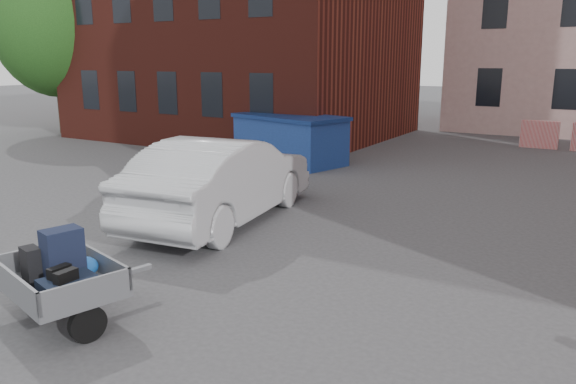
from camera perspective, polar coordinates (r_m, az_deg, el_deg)
The scene contains 6 objects.
ground at distance 9.32m, azimuth -3.92°, elevation -6.69°, with size 120.00×120.00×0.00m, color #38383A.
far_building at distance 38.44m, azimuth -10.24°, elevation 14.40°, with size 6.00×6.00×8.00m, color maroon.
tree at distance 26.59m, azimuth -22.64°, elevation 16.68°, with size 5.28×5.28×8.30m.
trailer at distance 7.51m, azimuth -22.24°, elevation -7.81°, with size 1.84×1.96×1.20m.
dumpster at distance 17.64m, azimuth 0.18°, elevation 5.44°, with size 3.91×2.70×1.49m.
silver_car at distance 11.27m, azimuth -6.69°, elevation 1.28°, with size 1.79×5.14×1.69m, color #B1B5B9.
Camera 1 is at (5.00, -7.19, 3.20)m, focal length 35.00 mm.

